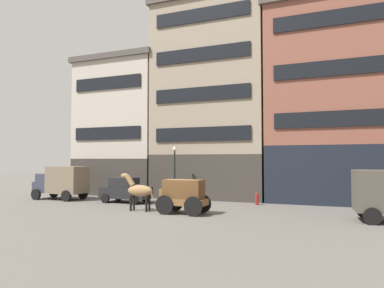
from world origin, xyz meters
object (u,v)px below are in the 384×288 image
at_px(draft_horse, 139,190).
at_px(streetlamp_curbside, 175,166).
at_px(pedestrian_officer, 174,190).
at_px(delivery_truck_near, 62,181).
at_px(fire_hydrant_curbside, 257,199).
at_px(sedan_dark, 125,190).
at_px(cargo_wagon, 183,194).

relative_size(draft_horse, streetlamp_curbside, 0.57).
bearing_deg(pedestrian_officer, delivery_truck_near, -174.29).
height_order(draft_horse, fire_hydrant_curbside, draft_horse).
relative_size(pedestrian_officer, streetlamp_curbside, 0.44).
relative_size(draft_horse, delivery_truck_near, 0.54).
bearing_deg(delivery_truck_near, pedestrian_officer, 5.71).
height_order(sedan_dark, fire_hydrant_curbside, sedan_dark).
xyz_separation_m(draft_horse, fire_hydrant_curbside, (6.18, 5.58, -0.84)).
bearing_deg(pedestrian_officer, cargo_wagon, -59.27).
relative_size(cargo_wagon, fire_hydrant_curbside, 3.52).
distance_m(cargo_wagon, fire_hydrant_curbside, 6.49).
distance_m(cargo_wagon, streetlamp_curbside, 6.30).
distance_m(draft_horse, delivery_truck_near, 9.45).
bearing_deg(streetlamp_curbside, pedestrian_officer, -66.87).
height_order(sedan_dark, pedestrian_officer, sedan_dark).
height_order(pedestrian_officer, fire_hydrant_curbside, pedestrian_officer).
height_order(delivery_truck_near, sedan_dark, delivery_truck_near).
bearing_deg(sedan_dark, fire_hydrant_curbside, 13.71).
distance_m(delivery_truck_near, fire_hydrant_curbside, 15.31).
xyz_separation_m(cargo_wagon, delivery_truck_near, (-11.85, 3.18, 0.28)).
distance_m(draft_horse, sedan_dark, 4.54).
distance_m(draft_horse, pedestrian_officer, 4.16).
bearing_deg(pedestrian_officer, draft_horse, -96.92).
relative_size(draft_horse, fire_hydrant_curbside, 2.83).
bearing_deg(draft_horse, fire_hydrant_curbside, 42.07).
xyz_separation_m(draft_horse, sedan_dark, (-3.07, 3.32, -0.36)).
bearing_deg(cargo_wagon, draft_horse, 179.98).
height_order(pedestrian_officer, streetlamp_curbside, streetlamp_curbside).
height_order(cargo_wagon, sedan_dark, cargo_wagon).
xyz_separation_m(delivery_truck_near, sedan_dark, (5.83, 0.14, -0.51)).
bearing_deg(streetlamp_curbside, delivery_truck_near, -166.35).
relative_size(sedan_dark, fire_hydrant_curbside, 4.48).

